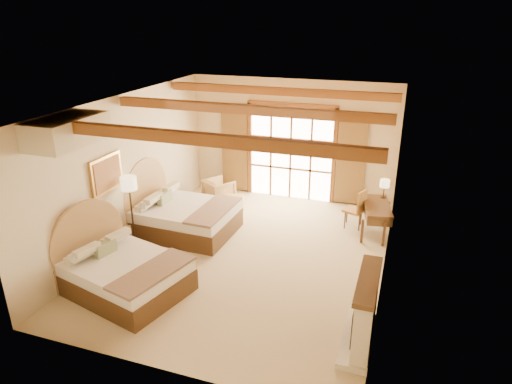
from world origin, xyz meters
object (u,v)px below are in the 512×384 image
at_px(desk, 376,218).
at_px(armchair, 219,191).
at_px(bed_near, 118,270).
at_px(bed_far, 179,214).
at_px(nightstand, 115,245).

bearing_deg(desk, armchair, 161.61).
relative_size(bed_near, armchair, 3.48).
height_order(bed_near, desk, bed_near).
bearing_deg(bed_near, armchair, 103.43).
bearing_deg(armchair, desk, -154.96).
relative_size(bed_far, nightstand, 3.42).
xyz_separation_m(bed_far, nightstand, (-0.61, -1.61, -0.11)).
bearing_deg(desk, bed_far, -173.24).
height_order(nightstand, desk, desk).
bearing_deg(nightstand, bed_near, -68.41).
distance_m(bed_far, nightstand, 1.73).
bearing_deg(nightstand, armchair, 60.74).
relative_size(nightstand, armchair, 0.95).
relative_size(nightstand, desk, 0.48).
distance_m(bed_near, bed_far, 2.52).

